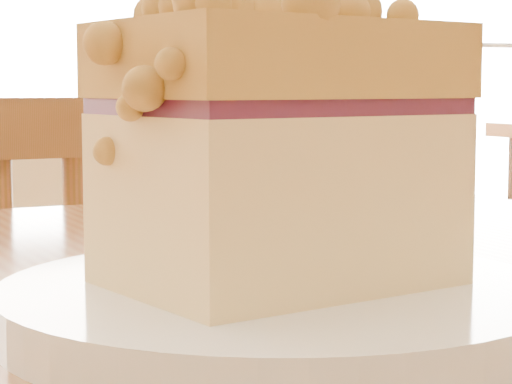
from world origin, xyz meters
TOP-DOWN VIEW (x-y plane):
  - entry_door at (2.30, 3.98)m, footprint 1.08×0.06m
  - plate at (0.05, 0.23)m, footprint 0.24×0.24m
  - cake_slice at (0.05, 0.23)m, footprint 0.16×0.14m

SIDE VIEW (x-z plane):
  - plate at x=0.05m, z-range 0.75..0.77m
  - cake_slice at x=0.05m, z-range 0.77..0.89m
  - entry_door at x=2.30m, z-range 0.05..2.34m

